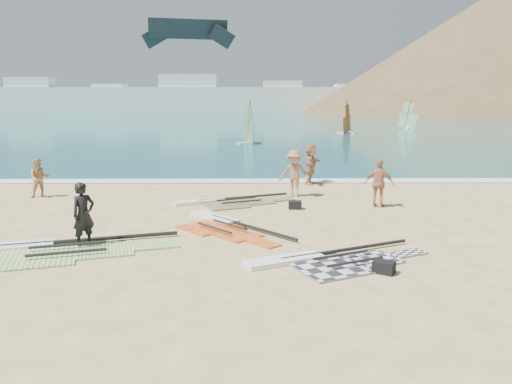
{
  "coord_description": "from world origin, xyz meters",
  "views": [
    {
      "loc": [
        -0.33,
        -12.5,
        4.05
      ],
      "look_at": [
        -0.14,
        4.0,
        1.0
      ],
      "focal_mm": 35.0,
      "sensor_mm": 36.0,
      "label": 1
    }
  ],
  "objects_px": {
    "beachgoer_left": "(39,178)",
    "gear_bag_near": "(295,205)",
    "person_wetsuit": "(84,215)",
    "beachgoer_right": "(311,164)",
    "rig_orange": "(226,202)",
    "beachgoer_mid": "(294,173)",
    "rig_grey": "(326,261)",
    "rig_green": "(50,249)",
    "gear_bag_far": "(384,267)",
    "beachgoer_back": "(379,183)",
    "rig_red": "(223,225)"
  },
  "relations": [
    {
      "from": "beachgoer_left",
      "to": "gear_bag_far",
      "type": "bearing_deg",
      "value": -60.48
    },
    {
      "from": "person_wetsuit",
      "to": "beachgoer_right",
      "type": "relative_size",
      "value": 0.92
    },
    {
      "from": "rig_red",
      "to": "beachgoer_mid",
      "type": "relative_size",
      "value": 2.25
    },
    {
      "from": "person_wetsuit",
      "to": "beachgoer_mid",
      "type": "bearing_deg",
      "value": 0.4
    },
    {
      "from": "gear_bag_far",
      "to": "beachgoer_right",
      "type": "relative_size",
      "value": 0.25
    },
    {
      "from": "beachgoer_left",
      "to": "gear_bag_near",
      "type": "bearing_deg",
      "value": -34.95
    },
    {
      "from": "beachgoer_left",
      "to": "person_wetsuit",
      "type": "bearing_deg",
      "value": -81.91
    },
    {
      "from": "beachgoer_mid",
      "to": "beachgoer_right",
      "type": "bearing_deg",
      "value": 88.25
    },
    {
      "from": "gear_bag_near",
      "to": "person_wetsuit",
      "type": "distance_m",
      "value": 7.99
    },
    {
      "from": "rig_red",
      "to": "beachgoer_back",
      "type": "bearing_deg",
      "value": 75.73
    },
    {
      "from": "person_wetsuit",
      "to": "rig_orange",
      "type": "bearing_deg",
      "value": 10.53
    },
    {
      "from": "rig_grey",
      "to": "rig_green",
      "type": "distance_m",
      "value": 7.44
    },
    {
      "from": "beachgoer_left",
      "to": "beachgoer_back",
      "type": "height_order",
      "value": "beachgoer_back"
    },
    {
      "from": "rig_grey",
      "to": "rig_orange",
      "type": "distance_m",
      "value": 7.91
    },
    {
      "from": "rig_grey",
      "to": "rig_red",
      "type": "relative_size",
      "value": 1.1
    },
    {
      "from": "rig_grey",
      "to": "rig_green",
      "type": "height_order",
      "value": "rig_green"
    },
    {
      "from": "rig_grey",
      "to": "rig_green",
      "type": "bearing_deg",
      "value": 147.12
    },
    {
      "from": "beachgoer_back",
      "to": "gear_bag_near",
      "type": "bearing_deg",
      "value": 29.93
    },
    {
      "from": "person_wetsuit",
      "to": "beachgoer_right",
      "type": "bearing_deg",
      "value": 6.43
    },
    {
      "from": "beachgoer_left",
      "to": "beachgoer_mid",
      "type": "relative_size",
      "value": 0.83
    },
    {
      "from": "rig_green",
      "to": "gear_bag_far",
      "type": "distance_m",
      "value": 8.83
    },
    {
      "from": "beachgoer_mid",
      "to": "beachgoer_right",
      "type": "xyz_separation_m",
      "value": [
        1.07,
        3.23,
        -0.0
      ]
    },
    {
      "from": "rig_green",
      "to": "gear_bag_near",
      "type": "bearing_deg",
      "value": 19.67
    },
    {
      "from": "rig_green",
      "to": "beachgoer_back",
      "type": "height_order",
      "value": "beachgoer_back"
    },
    {
      "from": "beachgoer_right",
      "to": "beachgoer_mid",
      "type": "bearing_deg",
      "value": -178.1
    },
    {
      "from": "gear_bag_near",
      "to": "beachgoer_mid",
      "type": "xyz_separation_m",
      "value": [
        0.17,
        2.4,
        0.85
      ]
    },
    {
      "from": "rig_red",
      "to": "beachgoer_left",
      "type": "bearing_deg",
      "value": -163.63
    },
    {
      "from": "beachgoer_mid",
      "to": "rig_red",
      "type": "bearing_deg",
      "value": -101.94
    },
    {
      "from": "gear_bag_near",
      "to": "beachgoer_left",
      "type": "xyz_separation_m",
      "value": [
        -10.53,
        2.38,
        0.68
      ]
    },
    {
      "from": "rig_grey",
      "to": "beachgoer_back",
      "type": "height_order",
      "value": "beachgoer_back"
    },
    {
      "from": "gear_bag_far",
      "to": "beachgoer_mid",
      "type": "height_order",
      "value": "beachgoer_mid"
    },
    {
      "from": "beachgoer_left",
      "to": "beachgoer_back",
      "type": "relative_size",
      "value": 0.9
    },
    {
      "from": "person_wetsuit",
      "to": "beachgoer_back",
      "type": "xyz_separation_m",
      "value": [
        9.55,
        5.15,
        0.01
      ]
    },
    {
      "from": "rig_red",
      "to": "beachgoer_right",
      "type": "bearing_deg",
      "value": 113.91
    },
    {
      "from": "rig_green",
      "to": "beachgoer_back",
      "type": "distance_m",
      "value": 11.81
    },
    {
      "from": "beachgoer_left",
      "to": "beachgoer_back",
      "type": "distance_m",
      "value": 13.92
    },
    {
      "from": "rig_red",
      "to": "person_wetsuit",
      "type": "distance_m",
      "value": 4.41
    },
    {
      "from": "rig_orange",
      "to": "beachgoer_mid",
      "type": "height_order",
      "value": "beachgoer_mid"
    },
    {
      "from": "rig_grey",
      "to": "person_wetsuit",
      "type": "bearing_deg",
      "value": 142.68
    },
    {
      "from": "gear_bag_far",
      "to": "beachgoer_left",
      "type": "xyz_separation_m",
      "value": [
        -12.02,
        9.48,
        0.68
      ]
    },
    {
      "from": "rig_orange",
      "to": "beachgoer_mid",
      "type": "bearing_deg",
      "value": 1.75
    },
    {
      "from": "beachgoer_back",
      "to": "beachgoer_mid",
      "type": "bearing_deg",
      "value": -9.91
    },
    {
      "from": "rig_orange",
      "to": "beachgoer_mid",
      "type": "distance_m",
      "value": 3.27
    },
    {
      "from": "rig_green",
      "to": "rig_grey",
      "type": "bearing_deg",
      "value": -24.73
    },
    {
      "from": "gear_bag_far",
      "to": "beachgoer_back",
      "type": "distance_m",
      "value": 7.66
    },
    {
      "from": "rig_orange",
      "to": "person_wetsuit",
      "type": "height_order",
      "value": "person_wetsuit"
    },
    {
      "from": "person_wetsuit",
      "to": "gear_bag_near",
      "type": "bearing_deg",
      "value": -10.27
    },
    {
      "from": "beachgoer_right",
      "to": "gear_bag_far",
      "type": "bearing_deg",
      "value": -158.64
    },
    {
      "from": "rig_orange",
      "to": "beachgoer_left",
      "type": "xyz_separation_m",
      "value": [
        -7.88,
        1.31,
        0.78
      ]
    },
    {
      "from": "rig_red",
      "to": "beachgoer_left",
      "type": "height_order",
      "value": "beachgoer_left"
    }
  ]
}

